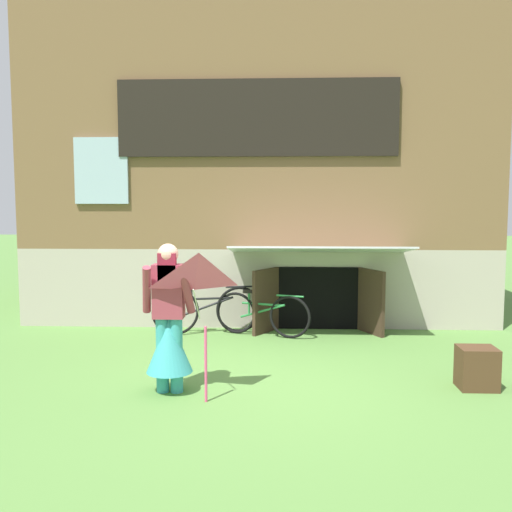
{
  "coord_description": "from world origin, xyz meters",
  "views": [
    {
      "loc": [
        0.38,
        -6.47,
        2.14
      ],
      "look_at": [
        0.06,
        1.09,
        1.41
      ],
      "focal_mm": 39.83,
      "sensor_mm": 36.0,
      "label": 1
    }
  ],
  "objects": [
    {
      "name": "ground_plane",
      "position": [
        0.0,
        0.0,
        0.0
      ],
      "size": [
        60.0,
        60.0,
        0.0
      ],
      "primitive_type": "plane",
      "color": "#56843D"
    },
    {
      "name": "log_house",
      "position": [
        0.0,
        5.21,
        2.86
      ],
      "size": [
        8.21,
        5.54,
        5.72
      ],
      "color": "#ADA393",
      "rests_on": "ground_plane"
    },
    {
      "name": "person",
      "position": [
        -0.86,
        -0.29,
        0.71
      ],
      "size": [
        0.61,
        0.53,
        1.68
      ],
      "rotation": [
        0.0,
        0.0,
        0.04
      ],
      "color": "teal",
      "rests_on": "ground_plane"
    },
    {
      "name": "kite",
      "position": [
        -0.44,
        -0.76,
        1.28
      ],
      "size": [
        0.81,
        0.8,
        1.54
      ],
      "color": "#E54C7F",
      "rests_on": "ground_plane"
    },
    {
      "name": "bicycle_green",
      "position": [
        0.1,
        2.45,
        0.36
      ],
      "size": [
        1.53,
        0.56,
        0.73
      ],
      "rotation": [
        0.0,
        0.0,
        -0.33
      ],
      "color": "black",
      "rests_on": "ground_plane"
    },
    {
      "name": "bicycle_black",
      "position": [
        -0.79,
        2.56,
        0.4
      ],
      "size": [
        1.75,
        0.48,
        0.82
      ],
      "rotation": [
        0.0,
        0.0,
        0.24
      ],
      "color": "black",
      "rests_on": "ground_plane"
    },
    {
      "name": "wooden_crate",
      "position": [
        2.64,
        -0.02,
        0.24
      ],
      "size": [
        0.42,
        0.36,
        0.48
      ],
      "primitive_type": "cube",
      "color": "#4C331E",
      "rests_on": "ground_plane"
    }
  ]
}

